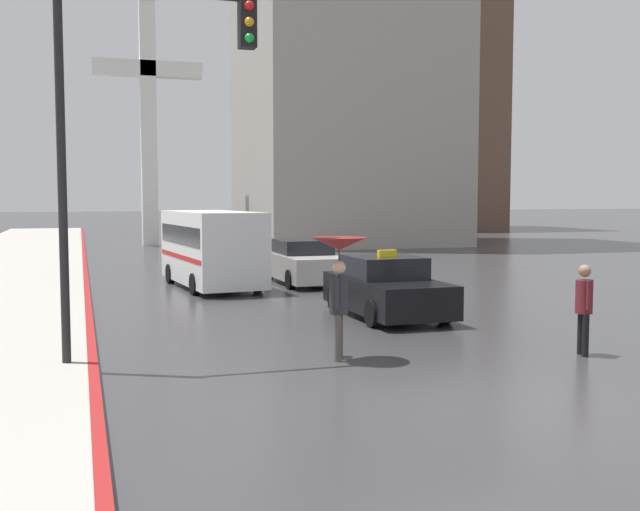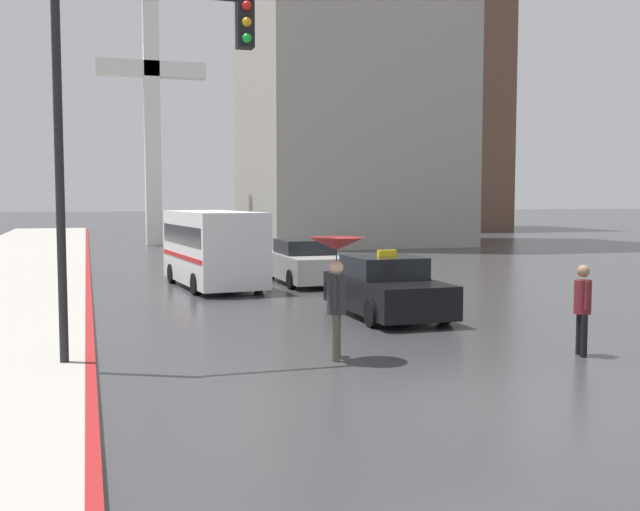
% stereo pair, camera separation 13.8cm
% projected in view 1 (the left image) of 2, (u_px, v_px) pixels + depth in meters
% --- Properties ---
extents(ground_plane, '(300.00, 300.00, 0.00)m').
position_uv_depth(ground_plane, '(464.00, 403.00, 10.19)').
color(ground_plane, '#38383A').
extents(taxi, '(1.91, 4.12, 1.57)m').
position_uv_depth(taxi, '(386.00, 289.00, 17.59)').
color(taxi, black).
rests_on(taxi, ground_plane).
extents(sedan_red, '(1.91, 4.43, 1.42)m').
position_uv_depth(sedan_red, '(304.00, 263.00, 24.43)').
color(sedan_red, '#B7B2AD').
rests_on(sedan_red, ground_plane).
extents(ambulance_van, '(2.53, 5.61, 2.37)m').
position_uv_depth(ambulance_van, '(211.00, 245.00, 23.25)').
color(ambulance_van, white).
rests_on(ambulance_van, ground_plane).
extents(pedestrian_with_umbrella, '(0.96, 0.96, 2.12)m').
position_uv_depth(pedestrian_with_umbrella, '(339.00, 265.00, 12.75)').
color(pedestrian_with_umbrella, '#4C473D').
rests_on(pedestrian_with_umbrella, ground_plane).
extents(pedestrian_man, '(0.37, 0.45, 1.62)m').
position_uv_depth(pedestrian_man, '(584.00, 303.00, 13.18)').
color(pedestrian_man, black).
rests_on(pedestrian_man, ground_plane).
extents(traffic_light, '(3.19, 0.38, 6.38)m').
position_uv_depth(traffic_light, '(137.00, 99.00, 11.98)').
color(traffic_light, black).
rests_on(traffic_light, ground_plane).
extents(building_tower_far, '(12.00, 11.90, 26.78)m').
position_uv_depth(building_tower_far, '(418.00, 79.00, 66.97)').
color(building_tower_far, brown).
rests_on(building_tower_far, ground_plane).
extents(monument_cross, '(6.29, 0.90, 14.30)m').
position_uv_depth(monument_cross, '(148.00, 107.00, 43.78)').
color(monument_cross, white).
rests_on(monument_cross, ground_plane).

